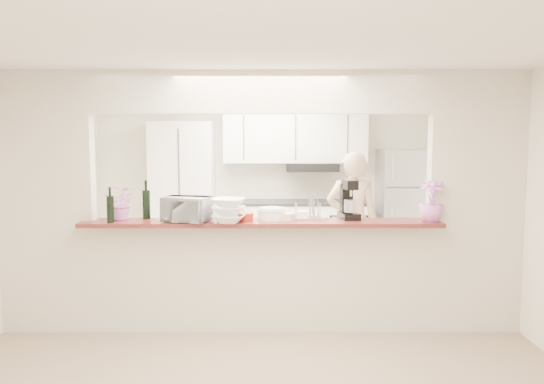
{
  "coord_description": "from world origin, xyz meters",
  "views": [
    {
      "loc": [
        0.09,
        -5.03,
        1.89
      ],
      "look_at": [
        0.1,
        0.3,
        1.33
      ],
      "focal_mm": 35.0,
      "sensor_mm": 36.0,
      "label": 1
    }
  ],
  "objects_px": {
    "refrigerator": "(405,208)",
    "toaster_oven": "(187,209)",
    "person": "(352,223)",
    "stand_mixer": "(349,201)"
  },
  "relations": [
    {
      "from": "refrigerator",
      "to": "toaster_oven",
      "type": "distance_m",
      "value": 3.91
    },
    {
      "from": "toaster_oven",
      "to": "person",
      "type": "bearing_deg",
      "value": 51.23
    },
    {
      "from": "refrigerator",
      "to": "person",
      "type": "height_order",
      "value": "person"
    },
    {
      "from": "stand_mixer",
      "to": "person",
      "type": "bearing_deg",
      "value": 79.46
    },
    {
      "from": "person",
      "to": "stand_mixer",
      "type": "bearing_deg",
      "value": 86.65
    },
    {
      "from": "stand_mixer",
      "to": "refrigerator",
      "type": "bearing_deg",
      "value": 65.08
    },
    {
      "from": "refrigerator",
      "to": "stand_mixer",
      "type": "relative_size",
      "value": 4.43
    },
    {
      "from": "toaster_oven",
      "to": "person",
      "type": "relative_size",
      "value": 0.25
    },
    {
      "from": "toaster_oven",
      "to": "person",
      "type": "xyz_separation_m",
      "value": [
        1.77,
        1.35,
        -0.36
      ]
    },
    {
      "from": "refrigerator",
      "to": "stand_mixer",
      "type": "xyz_separation_m",
      "value": [
        -1.2,
        -2.59,
        0.41
      ]
    }
  ]
}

